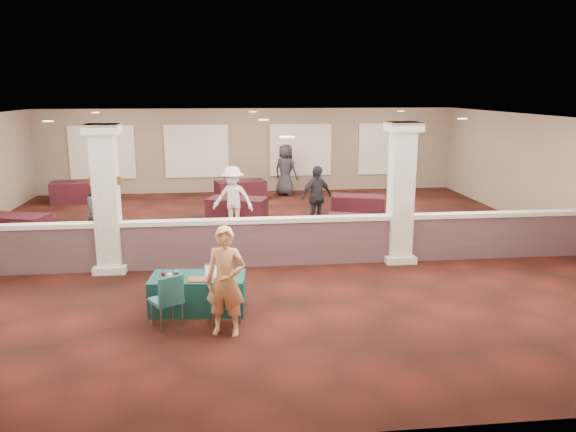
{
  "coord_description": "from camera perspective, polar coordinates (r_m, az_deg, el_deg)",
  "views": [
    {
      "loc": [
        -0.98,
        -13.67,
        3.91
      ],
      "look_at": [
        0.36,
        -2.0,
        1.25
      ],
      "focal_mm": 35.0,
      "sensor_mm": 36.0,
      "label": 1
    }
  ],
  "objects": [
    {
      "name": "ground",
      "position": [
        14.25,
        -2.36,
        -3.17
      ],
      "size": [
        16.0,
        16.0,
        0.0
      ],
      "primitive_type": "plane",
      "color": "#3F140F",
      "rests_on": "ground"
    },
    {
      "name": "wall_back",
      "position": [
        21.82,
        -3.97,
        6.65
      ],
      "size": [
        16.0,
        0.04,
        3.2
      ],
      "primitive_type": "cube",
      "color": "#7F7058",
      "rests_on": "ground"
    },
    {
      "name": "wall_front",
      "position": [
        6.2,
        3.06,
        -9.11
      ],
      "size": [
        16.0,
        0.04,
        3.2
      ],
      "primitive_type": "cube",
      "color": "#7F7058",
      "rests_on": "ground"
    },
    {
      "name": "wall_right",
      "position": [
        16.52,
        26.51,
        3.38
      ],
      "size": [
        0.04,
        16.0,
        3.2
      ],
      "primitive_type": "cube",
      "color": "#7F7058",
      "rests_on": "ground"
    },
    {
      "name": "ceiling",
      "position": [
        13.73,
        -2.48,
        9.79
      ],
      "size": [
        16.0,
        16.0,
        0.02
      ],
      "primitive_type": "cube",
      "color": "white",
      "rests_on": "wall_back"
    },
    {
      "name": "partition_wall",
      "position": [
        12.66,
        -1.88,
        -2.55
      ],
      "size": [
        15.6,
        0.28,
        1.1
      ],
      "color": "#53383D",
      "rests_on": "ground"
    },
    {
      "name": "column_left",
      "position": [
        12.64,
        -17.95,
        1.78
      ],
      "size": [
        0.72,
        0.72,
        3.2
      ],
      "color": "beige",
      "rests_on": "ground"
    },
    {
      "name": "column_right",
      "position": [
        13.01,
        11.39,
        2.45
      ],
      "size": [
        0.72,
        0.72,
        3.2
      ],
      "color": "beige",
      "rests_on": "ground"
    },
    {
      "name": "sconce_left",
      "position": [
        12.63,
        -19.31,
        3.35
      ],
      "size": [
        0.12,
        0.12,
        0.18
      ],
      "color": "brown",
      "rests_on": "column_left"
    },
    {
      "name": "sconce_right",
      "position": [
        12.52,
        -16.8,
        3.45
      ],
      "size": [
        0.12,
        0.12,
        0.18
      ],
      "color": "brown",
      "rests_on": "column_left"
    },
    {
      "name": "near_table",
      "position": [
        10.32,
        -9.11,
        -7.75
      ],
      "size": [
        1.75,
        0.99,
        0.64
      ],
      "primitive_type": "cube",
      "rotation": [
        0.0,
        0.0,
        -0.1
      ],
      "color": "#0F382F",
      "rests_on": "ground"
    },
    {
      "name": "conf_chair_main",
      "position": [
        9.43,
        -6.46,
        -8.52
      ],
      "size": [
        0.54,
        0.54,
        0.84
      ],
      "rotation": [
        0.0,
        0.0,
        -0.35
      ],
      "color": "#1D564E",
      "rests_on": "ground"
    },
    {
      "name": "conf_chair_side",
      "position": [
        9.61,
        -12.07,
        -8.02
      ],
      "size": [
        0.63,
        0.63,
        0.92
      ],
      "rotation": [
        0.0,
        0.0,
        0.53
      ],
      "color": "#1D564E",
      "rests_on": "ground"
    },
    {
      "name": "woman",
      "position": [
        9.1,
        -6.35,
        -6.62
      ],
      "size": [
        0.74,
        0.6,
        1.8
      ],
      "primitive_type": "imported",
      "rotation": [
        0.0,
        0.0,
        -0.28
      ],
      "color": "tan",
      "rests_on": "ground"
    },
    {
      "name": "far_table_front_left",
      "position": [
        16.48,
        -25.94,
        -1.07
      ],
      "size": [
        1.82,
        1.27,
        0.67
      ],
      "primitive_type": "cube",
      "rotation": [
        0.0,
        0.0,
        -0.29
      ],
      "color": "black",
      "rests_on": "ground"
    },
    {
      "name": "far_table_front_center",
      "position": [
        17.05,
        -5.19,
        0.67
      ],
      "size": [
        1.93,
        1.38,
        0.71
      ],
      "primitive_type": "cube",
      "rotation": [
        0.0,
        0.0,
        -0.33
      ],
      "color": "black",
      "rests_on": "ground"
    },
    {
      "name": "far_table_front_right",
      "position": [
        14.84,
        7.22,
        -1.28
      ],
      "size": [
        1.83,
        1.35,
        0.67
      ],
      "primitive_type": "cube",
      "rotation": [
        0.0,
        0.0,
        -0.35
      ],
      "color": "black",
      "rests_on": "ground"
    },
    {
      "name": "far_table_back_left",
      "position": [
        21.1,
        -20.45,
        2.31
      ],
      "size": [
        1.96,
        1.15,
        0.75
      ],
      "primitive_type": "cube",
      "rotation": [
        0.0,
        0.0,
        0.13
      ],
      "color": "black",
      "rests_on": "ground"
    },
    {
      "name": "far_table_back_center",
      "position": [
        20.26,
        -4.84,
        2.61
      ],
      "size": [
        1.91,
        1.28,
        0.71
      ],
      "primitive_type": "cube",
      "rotation": [
        0.0,
        0.0,
        0.25
      ],
      "color": "black",
      "rests_on": "ground"
    },
    {
      "name": "far_table_back_right",
      "position": [
        17.74,
        7.12,
        1.02
      ],
      "size": [
        1.78,
        1.22,
        0.66
      ],
      "primitive_type": "cube",
      "rotation": [
        0.0,
        0.0,
        -0.28
      ],
      "color": "black",
      "rests_on": "ground"
    },
    {
      "name": "attendee_a",
      "position": [
        14.5,
        -18.42,
        0.26
      ],
      "size": [
        1.02,
        0.94,
        1.87
      ],
      "primitive_type": "imported",
      "rotation": [
        0.0,
        0.0,
        0.64
      ],
      "color": "black",
      "rests_on": "ground"
    },
    {
      "name": "attendee_b",
      "position": [
        15.86,
        -5.62,
        1.79
      ],
      "size": [
        1.27,
        0.89,
        1.82
      ],
      "primitive_type": "imported",
      "rotation": [
        0.0,
        0.0,
        -0.34
      ],
      "color": "white",
      "rests_on": "ground"
    },
    {
      "name": "attendee_c",
      "position": [
        16.08,
        2.89,
        1.96
      ],
      "size": [
        1.17,
        0.94,
        1.8
      ],
      "primitive_type": "imported",
      "rotation": [
        0.0,
        0.0,
        0.48
      ],
      "color": "black",
      "rests_on": "ground"
    },
    {
      "name": "attendee_d",
      "position": [
        21.01,
        -0.25,
        4.69
      ],
      "size": [
        1.06,
        1.0,
        1.92
      ],
      "primitive_type": "imported",
      "rotation": [
        0.0,
        0.0,
        2.46
      ],
      "color": "black",
      "rests_on": "ground"
    },
    {
      "name": "laptop_base",
      "position": [
        10.14,
        -7.72,
        -6.11
      ],
      "size": [
        0.31,
        0.23,
        0.02
      ],
      "primitive_type": "cube",
      "rotation": [
        0.0,
        0.0,
        -0.1
      ],
      "color": "silver",
      "rests_on": "near_table"
    },
    {
      "name": "laptop_screen",
      "position": [
        10.2,
        -7.67,
        -5.37
      ],
      "size": [
        0.29,
        0.04,
        0.19
      ],
      "primitive_type": "cube",
      "rotation": [
        0.0,
        0.0,
        -0.1
      ],
      "color": "silver",
      "rests_on": "near_table"
    },
    {
      "name": "screen_glow",
      "position": [
        10.2,
        -7.67,
        -5.45
      ],
      "size": [
        0.26,
        0.03,
        0.17
      ],
      "primitive_type": "cube",
      "rotation": [
        0.0,
        0.0,
        -0.1
      ],
      "color": "silver",
      "rests_on": "near_table"
    },
    {
      "name": "knitting",
      "position": [
        10.0,
        -9.09,
        -6.39
      ],
      "size": [
        0.38,
        0.3,
        0.03
      ],
      "primitive_type": "cube",
      "rotation": [
        0.0,
        0.0,
        -0.1
      ],
      "color": "#AE4F1B",
      "rests_on": "near_table"
    },
    {
      "name": "yarn_cream",
      "position": [
        10.2,
        -11.96,
        -5.92
      ],
      "size": [
        0.1,
        0.1,
        0.1
      ],
      "primitive_type": "sphere",
      "color": "beige",
      "rests_on": "near_table"
    },
    {
      "name": "yarn_red",
      "position": [
        10.34,
        -12.55,
        -5.7
      ],
      "size": [
        0.09,
        0.09,
        0.09
      ],
      "primitive_type": "sphere",
      "color": "#5E1A12",
      "rests_on": "near_table"
    },
    {
      "name": "yarn_grey",
      "position": [
        10.36,
        -11.28,
        -5.6
      ],
      "size": [
        0.09,
        0.09,
        0.09
      ],
      "primitive_type": "sphere",
      "color": "#525257",
      "rests_on": "near_table"
    },
    {
      "name": "scissors",
      "position": [
        9.91,
        -6.07,
        -6.51
      ],
      "size": [
        0.11,
        0.04,
        0.01
      ],
      "primitive_type": "cube",
      "rotation": [
        0.0,
        0.0,
        -0.1
      ],
      "color": "red",
      "rests_on": "near_table"
    }
  ]
}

